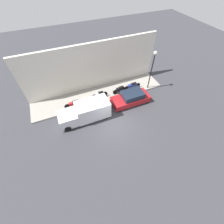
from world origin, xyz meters
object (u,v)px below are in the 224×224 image
motorcycle_red (74,104)px  streetlamp (153,64)px  parked_car (131,98)px  delivery_van (85,112)px  motorcycle_black (120,90)px  scooter_silver (100,95)px  motorcycle_blue (132,86)px

motorcycle_red → streetlamp: 9.48m
parked_car → delivery_van: size_ratio=0.84×
motorcycle_black → streetlamp: streetlamp is taller
motorcycle_red → scooter_silver: size_ratio=1.16×
motorcycle_black → motorcycle_red: bearing=91.4°
delivery_van → motorcycle_blue: delivery_van is taller
scooter_silver → streetlamp: 6.68m
motorcycle_blue → motorcycle_black: size_ratio=1.17×
parked_car → delivery_van: (-0.33, 5.28, 0.31)m
motorcycle_blue → motorcycle_black: (-0.12, 1.68, 0.02)m
motorcycle_black → parked_car: bearing=-165.0°
parked_car → motorcycle_red: size_ratio=1.96×
delivery_van → scooter_silver: (2.26, -2.30, -0.39)m
delivery_van → motorcycle_black: (2.12, -4.80, -0.36)m
parked_car → delivery_van: bearing=93.5°
motorcycle_red → motorcycle_black: bearing=-88.6°
motorcycle_red → motorcycle_blue: motorcycle_blue is taller
delivery_van → motorcycle_black: 5.26m
parked_car → scooter_silver: size_ratio=2.27×
streetlamp → delivery_van: bearing=101.4°
motorcycle_blue → motorcycle_black: motorcycle_black is taller
streetlamp → parked_car: bearing=113.9°
parked_car → motorcycle_blue: bearing=-32.0°
scooter_silver → streetlamp: streetlamp is taller
parked_car → motorcycle_red: 6.21m
motorcycle_red → motorcycle_black: (0.14, -5.50, 0.05)m
motorcycle_black → streetlamp: 4.51m
delivery_van → streetlamp: 8.84m
delivery_van → motorcycle_red: bearing=19.6°
streetlamp → motorcycle_black: bearing=83.0°
motorcycle_blue → streetlamp: 3.40m
motorcycle_red → motorcycle_blue: 7.18m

